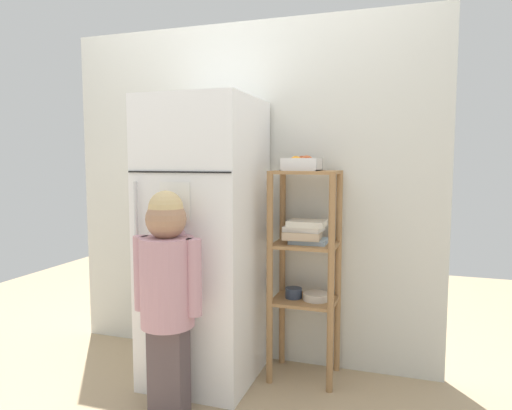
# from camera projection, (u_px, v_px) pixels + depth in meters

# --- Properties ---
(ground_plane) EXTENTS (6.00, 6.00, 0.00)m
(ground_plane) POSITION_uv_depth(u_px,v_px,m) (225.00, 379.00, 2.64)
(ground_plane) COLOR tan
(kitchen_wall_back) EXTENTS (2.40, 0.03, 2.10)m
(kitchen_wall_back) POSITION_uv_depth(u_px,v_px,m) (246.00, 194.00, 2.88)
(kitchen_wall_back) COLOR silver
(kitchen_wall_back) RESTS_ON ground
(refrigerator) EXTENTS (0.58, 0.67, 1.60)m
(refrigerator) POSITION_uv_depth(u_px,v_px,m) (205.00, 241.00, 2.62)
(refrigerator) COLOR white
(refrigerator) RESTS_ON ground
(child_standing) EXTENTS (0.36, 0.27, 1.12)m
(child_standing) POSITION_uv_depth(u_px,v_px,m) (167.00, 281.00, 2.21)
(child_standing) COLOR #55474A
(child_standing) RESTS_ON ground
(pantry_shelf_unit) EXTENTS (0.38, 0.31, 1.20)m
(pantry_shelf_unit) POSITION_uv_depth(u_px,v_px,m) (305.00, 255.00, 2.61)
(pantry_shelf_unit) COLOR #9E7247
(pantry_shelf_unit) RESTS_ON ground
(fruit_bin) EXTENTS (0.20, 0.19, 0.09)m
(fruit_bin) POSITION_uv_depth(u_px,v_px,m) (303.00, 164.00, 2.57)
(fruit_bin) COLOR white
(fruit_bin) RESTS_ON pantry_shelf_unit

